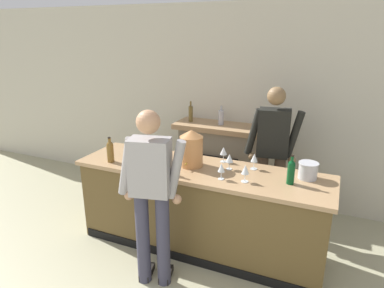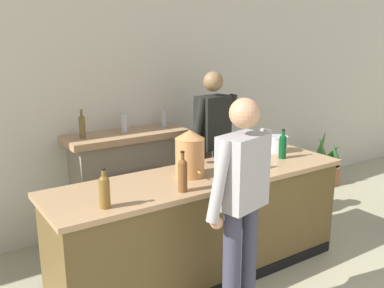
% 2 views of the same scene
% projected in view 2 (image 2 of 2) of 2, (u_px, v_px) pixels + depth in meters
% --- Properties ---
extents(wall_back_panel, '(12.00, 0.07, 2.75)m').
position_uv_depth(wall_back_panel, '(140.00, 105.00, 4.89)').
color(wall_back_panel, beige).
rests_on(wall_back_panel, ground_plane).
extents(bar_counter, '(2.77, 0.77, 0.97)m').
position_uv_depth(bar_counter, '(203.00, 225.00, 3.84)').
color(bar_counter, brown).
rests_on(bar_counter, ground_plane).
extents(fireplace_stone, '(1.30, 0.52, 1.43)m').
position_uv_depth(fireplace_stone, '(127.00, 182.00, 4.70)').
color(fireplace_stone, gray).
rests_on(fireplace_stone, ground_plane).
extents(potted_plant_corner, '(0.37, 0.39, 0.78)m').
position_uv_depth(potted_plant_corner, '(327.00, 165.00, 6.33)').
color(potted_plant_corner, '#9B5738').
rests_on(potted_plant_corner, ground_plane).
extents(person_customer, '(0.65, 0.37, 1.74)m').
position_uv_depth(person_customer, '(241.00, 206.00, 3.04)').
color(person_customer, '#383749').
rests_on(person_customer, ground_plane).
extents(person_bartender, '(0.65, 0.34, 1.78)m').
position_uv_depth(person_bartender, '(213.00, 145.00, 4.63)').
color(person_bartender, brown).
rests_on(person_bartender, ground_plane).
extents(copper_dispenser, '(0.25, 0.29, 0.41)m').
position_uv_depth(copper_dispenser, '(190.00, 153.00, 3.63)').
color(copper_dispenser, '#C4824A').
rests_on(copper_dispenser, bar_counter).
extents(ice_bucket_steel, '(0.20, 0.20, 0.17)m').
position_uv_depth(ice_bucket_steel, '(278.00, 144.00, 4.43)').
color(ice_bucket_steel, silver).
rests_on(ice_bucket_steel, bar_counter).
extents(wine_bottle_port_short, '(0.07, 0.07, 0.29)m').
position_uv_depth(wine_bottle_port_short, '(283.00, 145.00, 4.18)').
color(wine_bottle_port_short, '#0A431C').
rests_on(wine_bottle_port_short, bar_counter).
extents(wine_bottle_rose_blush, '(0.07, 0.07, 0.32)m').
position_uv_depth(wine_bottle_rose_blush, '(183.00, 174.00, 3.28)').
color(wine_bottle_rose_blush, brown).
rests_on(wine_bottle_rose_blush, bar_counter).
extents(wine_bottle_chardonnay_pale, '(0.08, 0.08, 0.29)m').
position_uv_depth(wine_bottle_chardonnay_pale, '(104.00, 190.00, 2.97)').
color(wine_bottle_chardonnay_pale, brown).
rests_on(wine_bottle_chardonnay_pale, bar_counter).
extents(wine_glass_by_dispenser, '(0.07, 0.07, 0.18)m').
position_uv_depth(wine_glass_by_dispenser, '(236.00, 147.00, 4.15)').
color(wine_glass_by_dispenser, silver).
rests_on(wine_glass_by_dispenser, bar_counter).
extents(wine_glass_front_right, '(0.08, 0.08, 0.18)m').
position_uv_depth(wine_glass_front_right, '(261.00, 156.00, 3.86)').
color(wine_glass_front_right, silver).
rests_on(wine_glass_front_right, bar_counter).
extents(wine_glass_mid_counter, '(0.08, 0.08, 0.18)m').
position_uv_depth(wine_glass_mid_counter, '(200.00, 151.00, 4.01)').
color(wine_glass_mid_counter, silver).
rests_on(wine_glass_mid_counter, bar_counter).
extents(wine_glass_back_row, '(0.08, 0.08, 0.17)m').
position_uv_depth(wine_glass_back_row, '(223.00, 154.00, 3.93)').
color(wine_glass_back_row, silver).
rests_on(wine_glass_back_row, bar_counter).
extents(wine_glass_front_left, '(0.07, 0.07, 0.17)m').
position_uv_depth(wine_glass_front_left, '(243.00, 161.00, 3.71)').
color(wine_glass_front_left, silver).
rests_on(wine_glass_front_left, bar_counter).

